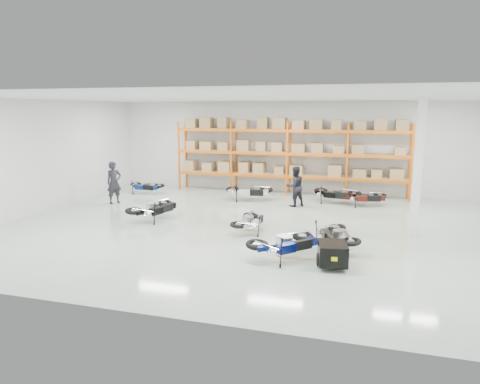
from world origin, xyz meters
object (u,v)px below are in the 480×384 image
(moto_back_b, at_px, (249,188))
(moto_back_c, at_px, (336,191))
(trailer, at_px, (332,253))
(person_left, at_px, (114,183))
(person_back, at_px, (295,186))
(moto_back_d, at_px, (365,194))
(moto_silver_left, at_px, (250,218))
(moto_blue_centre, at_px, (286,239))
(moto_black_far_left, at_px, (154,205))
(moto_touring_right, at_px, (336,231))
(moto_back_a, at_px, (145,184))

(moto_back_b, xyz_separation_m, moto_back_c, (3.86, 0.48, -0.01))
(trailer, distance_m, person_left, 11.24)
(person_back, bearing_deg, moto_back_d, 156.11)
(moto_back_b, bearing_deg, moto_back_d, -97.19)
(moto_silver_left, bearing_deg, moto_blue_centre, 128.56)
(moto_silver_left, distance_m, moto_back_b, 5.16)
(moto_blue_centre, relative_size, moto_black_far_left, 0.99)
(moto_black_far_left, bearing_deg, moto_back_d, -131.32)
(moto_blue_centre, relative_size, person_left, 1.01)
(person_left, bearing_deg, moto_back_b, -35.98)
(moto_back_b, distance_m, moto_back_c, 3.89)
(trailer, bearing_deg, moto_silver_left, 129.21)
(moto_touring_right, height_order, moto_back_d, moto_touring_right)
(moto_back_c, bearing_deg, trailer, -164.49)
(person_left, bearing_deg, moto_silver_left, -79.26)
(moto_back_a, xyz_separation_m, moto_back_c, (9.21, 0.33, 0.07))
(moto_touring_right, height_order, person_left, person_left)
(moto_blue_centre, distance_m, moto_black_far_left, 6.19)
(moto_back_b, xyz_separation_m, person_back, (2.19, -0.59, 0.30))
(moto_blue_centre, height_order, moto_back_a, moto_blue_centre)
(trailer, xyz_separation_m, person_left, (-9.85, 5.39, 0.55))
(moto_black_far_left, bearing_deg, moto_silver_left, -171.16)
(moto_touring_right, relative_size, trailer, 1.10)
(moto_back_d, bearing_deg, moto_back_a, 77.91)
(moto_back_b, relative_size, person_back, 1.08)
(moto_back_c, bearing_deg, moto_blue_centre, -173.97)
(moto_blue_centre, xyz_separation_m, moto_touring_right, (1.30, 1.31, -0.05))
(person_left, bearing_deg, moto_touring_right, -78.37)
(moto_blue_centre, xyz_separation_m, moto_back_c, (0.91, 7.77, -0.01))
(moto_touring_right, bearing_deg, moto_back_a, 128.31)
(trailer, height_order, moto_back_b, moto_back_b)
(trailer, bearing_deg, moto_black_far_left, 145.90)
(moto_touring_right, xyz_separation_m, moto_back_c, (-0.39, 6.46, 0.03))
(moto_back_c, xyz_separation_m, person_left, (-9.46, -2.67, 0.37))
(moto_silver_left, xyz_separation_m, moto_back_d, (3.75, 5.23, 0.03))
(moto_black_far_left, relative_size, person_left, 1.02)
(moto_back_b, bearing_deg, moto_blue_centre, -168.00)
(moto_black_far_left, height_order, person_back, person_back)
(moto_black_far_left, height_order, person_left, person_left)
(moto_back_a, bearing_deg, person_back, -92.08)
(moto_silver_left, bearing_deg, trailer, 141.92)
(moto_blue_centre, bearing_deg, moto_black_far_left, 15.97)
(moto_touring_right, bearing_deg, moto_blue_centre, -154.08)
(moto_blue_centre, bearing_deg, person_left, 12.81)
(trailer, bearing_deg, moto_back_b, 110.24)
(moto_back_c, relative_size, person_back, 1.06)
(moto_back_a, bearing_deg, person_left, 177.50)
(person_left, bearing_deg, trailer, -86.00)
(moto_blue_centre, relative_size, moto_silver_left, 1.18)
(trailer, bearing_deg, moto_blue_centre, 158.28)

